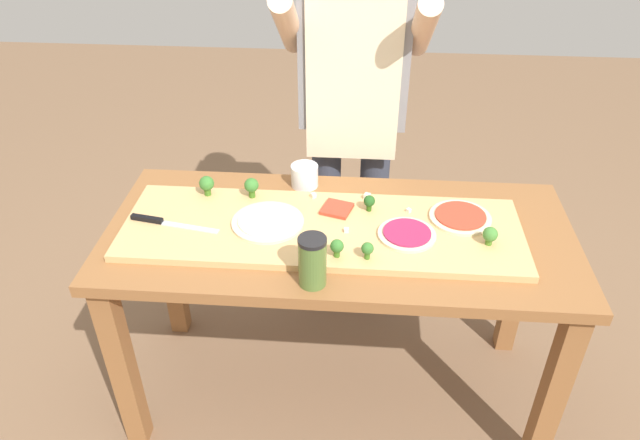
% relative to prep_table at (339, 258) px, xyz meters
% --- Properties ---
extents(ground_plane, '(8.00, 8.00, 0.00)m').
position_rel_prep_table_xyz_m(ground_plane, '(0.00, 0.00, -0.65)').
color(ground_plane, brown).
extents(prep_table, '(1.53, 0.68, 0.77)m').
position_rel_prep_table_xyz_m(prep_table, '(0.00, 0.00, 0.00)').
color(prep_table, brown).
rests_on(prep_table, ground).
extents(cutting_board, '(1.29, 0.41, 0.02)m').
position_rel_prep_table_xyz_m(cutting_board, '(-0.06, -0.02, 0.13)').
color(cutting_board, tan).
rests_on(cutting_board, prep_table).
extents(chefs_knife, '(0.30, 0.08, 0.02)m').
position_rel_prep_table_xyz_m(chefs_knife, '(-0.57, -0.04, 0.15)').
color(chefs_knife, '#B7BABF').
rests_on(chefs_knife, cutting_board).
extents(pizza_whole_white_garlic, '(0.23, 0.23, 0.02)m').
position_rel_prep_table_xyz_m(pizza_whole_white_garlic, '(-0.23, -0.01, 0.15)').
color(pizza_whole_white_garlic, beige).
rests_on(pizza_whole_white_garlic, cutting_board).
extents(pizza_whole_beet_magenta, '(0.18, 0.18, 0.02)m').
position_rel_prep_table_xyz_m(pizza_whole_beet_magenta, '(0.21, -0.05, 0.15)').
color(pizza_whole_beet_magenta, beige).
rests_on(pizza_whole_beet_magenta, cutting_board).
extents(pizza_whole_tomato_red, '(0.20, 0.20, 0.02)m').
position_rel_prep_table_xyz_m(pizza_whole_tomato_red, '(0.39, 0.06, 0.15)').
color(pizza_whole_tomato_red, beige).
rests_on(pizza_whole_tomato_red, cutting_board).
extents(pizza_slice_center, '(0.12, 0.12, 0.01)m').
position_rel_prep_table_xyz_m(pizza_slice_center, '(-0.01, 0.08, 0.15)').
color(pizza_slice_center, '#BC3D28').
rests_on(pizza_slice_center, cutting_board).
extents(broccoli_floret_back_mid, '(0.05, 0.05, 0.06)m').
position_rel_prep_table_xyz_m(broccoli_floret_back_mid, '(0.46, -0.07, 0.18)').
color(broccoli_floret_back_mid, '#487A23').
rests_on(broccoli_floret_back_mid, cutting_board).
extents(broccoli_floret_front_mid, '(0.05, 0.05, 0.07)m').
position_rel_prep_table_xyz_m(broccoli_floret_front_mid, '(-0.31, 0.14, 0.19)').
color(broccoli_floret_front_mid, '#3F7220').
rests_on(broccoli_floret_front_mid, cutting_board).
extents(broccoli_floret_front_right, '(0.05, 0.05, 0.07)m').
position_rel_prep_table_xyz_m(broccoli_floret_front_right, '(-0.47, 0.14, 0.19)').
color(broccoli_floret_front_right, '#3F7220').
rests_on(broccoli_floret_front_right, cutting_board).
extents(broccoli_floret_center_right, '(0.04, 0.04, 0.06)m').
position_rel_prep_table_xyz_m(broccoli_floret_center_right, '(0.09, -0.17, 0.18)').
color(broccoli_floret_center_right, '#3F7220').
rests_on(broccoli_floret_center_right, cutting_board).
extents(broccoli_floret_center_left, '(0.04, 0.04, 0.06)m').
position_rel_prep_table_xyz_m(broccoli_floret_center_left, '(-0.00, -0.17, 0.18)').
color(broccoli_floret_center_left, '#3F7220').
rests_on(broccoli_floret_center_left, cutting_board).
extents(broccoli_floret_back_left, '(0.04, 0.04, 0.06)m').
position_rel_prep_table_xyz_m(broccoli_floret_back_left, '(0.09, 0.09, 0.18)').
color(broccoli_floret_back_left, '#2C5915').
rests_on(broccoli_floret_back_left, cutting_board).
extents(cheese_crumble_a, '(0.02, 0.02, 0.02)m').
position_rel_prep_table_xyz_m(cheese_crumble_a, '(-0.10, 0.15, 0.15)').
color(cheese_crumble_a, silver).
rests_on(cheese_crumble_a, cutting_board).
extents(cheese_crumble_b, '(0.01, 0.01, 0.01)m').
position_rel_prep_table_xyz_m(cheese_crumble_b, '(0.02, -0.04, 0.15)').
color(cheese_crumble_b, white).
rests_on(cheese_crumble_b, cutting_board).
extents(cheese_crumble_c, '(0.03, 0.03, 0.02)m').
position_rel_prep_table_xyz_m(cheese_crumble_c, '(0.09, 0.16, 0.15)').
color(cheese_crumble_c, silver).
rests_on(cheese_crumble_c, cutting_board).
extents(cheese_crumble_d, '(0.02, 0.02, 0.01)m').
position_rel_prep_table_xyz_m(cheese_crumble_d, '(0.23, 0.09, 0.15)').
color(cheese_crumble_d, white).
rests_on(cheese_crumble_d, cutting_board).
extents(flour_cup, '(0.10, 0.10, 0.08)m').
position_rel_prep_table_xyz_m(flour_cup, '(-0.14, 0.27, 0.15)').
color(flour_cup, white).
rests_on(flour_cup, prep_table).
extents(sauce_jar, '(0.08, 0.08, 0.16)m').
position_rel_prep_table_xyz_m(sauce_jar, '(-0.06, -0.27, 0.20)').
color(sauce_jar, '#517033').
rests_on(sauce_jar, prep_table).
extents(cook_center, '(0.54, 0.39, 1.67)m').
position_rel_prep_table_xyz_m(cook_center, '(0.02, 0.55, 0.35)').
color(cook_center, '#333847').
rests_on(cook_center, ground).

